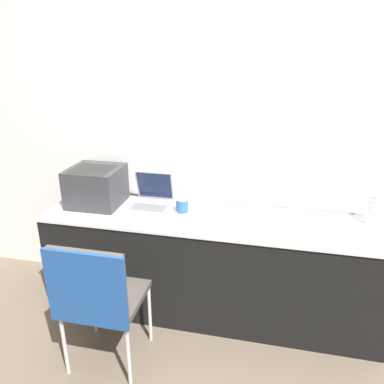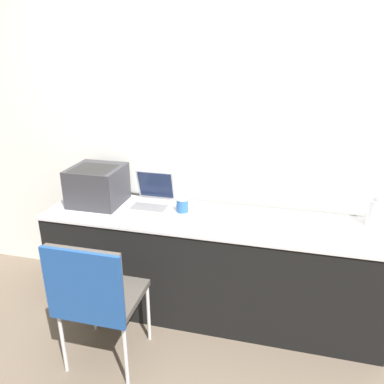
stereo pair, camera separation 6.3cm
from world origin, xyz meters
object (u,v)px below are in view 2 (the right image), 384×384
Objects in this scene: external_keyboard at (139,219)px; metal_pitcher at (376,212)px; laptop_left at (152,199)px; printer at (97,184)px; chair at (94,292)px; coffee_cup at (182,205)px.

metal_pitcher is (1.60, 0.32, 0.09)m from external_keyboard.
laptop_left reaches higher than external_keyboard.
printer is 0.42× the size of chair.
external_keyboard is (-0.00, -0.27, -0.05)m from laptop_left.
coffee_cup is at bearing -9.63° from laptop_left.
printer is at bearing -174.07° from laptop_left.
metal_pitcher reaches higher than external_keyboard.
coffee_cup is at bearing 0.07° from printer.
external_keyboard is at bearing -168.61° from metal_pitcher.
metal_pitcher is (1.34, 0.09, 0.05)m from coffee_cup.
coffee_cup is 1.35m from metal_pitcher.
metal_pitcher is (2.02, 0.10, -0.06)m from printer.
external_keyboard is (0.42, -0.23, -0.15)m from printer.
laptop_left is (0.43, 0.04, -0.10)m from printer.
coffee_cup is (0.26, -0.04, -0.00)m from laptop_left.
external_keyboard is 0.35m from coffee_cup.
printer is 3.62× the size of coffee_cup.
laptop_left is at bearing -178.16° from metal_pitcher.
external_keyboard is at bearing -138.59° from coffee_cup.
external_keyboard is at bearing -90.38° from laptop_left.
external_keyboard is at bearing -28.05° from printer.
metal_pitcher reaches higher than coffee_cup.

